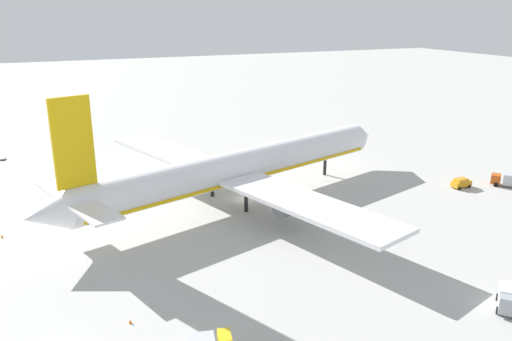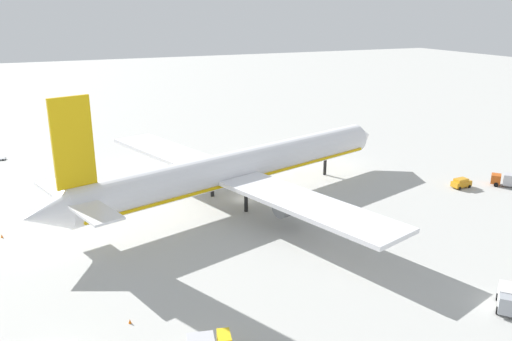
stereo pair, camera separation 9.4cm
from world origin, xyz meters
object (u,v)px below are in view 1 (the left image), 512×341
Objects in this scene: traffic_cone_0 at (2,236)px; service_truck_3 at (508,180)px; service_van at (461,183)px; airliner at (236,168)px; traffic_cone_3 at (130,321)px; service_truck_4 at (509,298)px.

service_truck_3 is at bearing -8.71° from traffic_cone_0.
service_van is 7.70× the size of traffic_cone_0.
traffic_cone_3 is at bearing -128.98° from airliner.
service_truck_3 is 1.47× the size of service_van.
service_van is at bearing -14.21° from airliner.
service_truck_3 is 9.89m from service_van.
service_truck_3 is at bearing -19.99° from service_van.
airliner reaches higher than traffic_cone_0.
service_truck_4 is 45.81m from service_van.
service_truck_4 is at bearing -19.83° from traffic_cone_3.
service_truck_3 is (54.11, -14.72, -5.04)m from airliner.
traffic_cone_3 is at bearing 160.17° from service_truck_4.
traffic_cone_0 is (-85.21, 11.09, -0.76)m from service_van.
traffic_cone_0 is at bearing 172.58° from service_van.
service_truck_4 reaches higher than traffic_cone_0.
traffic_cone_0 is 1.00× the size of traffic_cone_3.
airliner is at bearing 165.79° from service_van.
service_van is at bearing 160.01° from service_truck_3.
airliner reaches higher than service_van.
service_truck_3 is 11.28× the size of traffic_cone_0.
airliner is 12.32× the size of service_truck_3.
service_truck_3 is 49.73m from service_truck_4.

